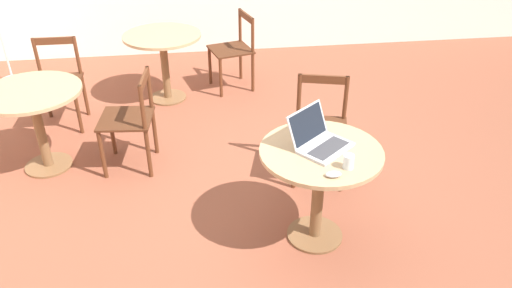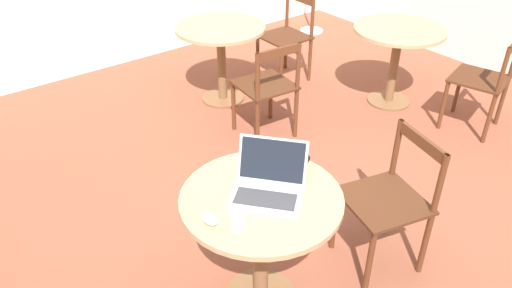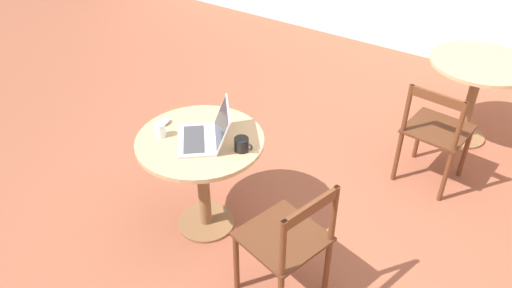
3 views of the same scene
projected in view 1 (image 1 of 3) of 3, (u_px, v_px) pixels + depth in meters
The scene contains 12 objects.
ground_plane at pixel (256, 186), 4.19m from camera, with size 16.00×16.00×0.00m, color brown.
cafe_table_near at pixel (320, 170), 3.36m from camera, with size 0.82×0.82×0.74m.
cafe_table_mid at pixel (163, 49), 5.32m from camera, with size 0.82×0.82×0.74m.
cafe_table_far at pixel (34, 108), 4.15m from camera, with size 0.82×0.82×0.74m.
chair_near_right at pixel (320, 128), 4.12m from camera, with size 0.53×0.53×0.86m.
chair_mid_front at pixel (234, 50), 5.65m from camera, with size 0.53×0.53×0.86m.
chair_far_front at pixel (131, 120), 4.24m from camera, with size 0.48×0.48×0.86m.
chair_far_right at pixel (58, 82), 4.90m from camera, with size 0.44×0.44×0.86m.
laptop at pixel (320, 140), 3.29m from camera, with size 0.47×0.48×0.24m.
mouse at pixel (333, 174), 3.02m from camera, with size 0.06×0.10×0.03m.
mug at pixel (305, 123), 3.50m from camera, with size 0.13×0.09×0.09m.
drinking_glass at pixel (349, 162), 3.08m from camera, with size 0.07×0.07×0.09m.
Camera 1 is at (-3.37, 0.46, 2.48)m, focal length 35.00 mm.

